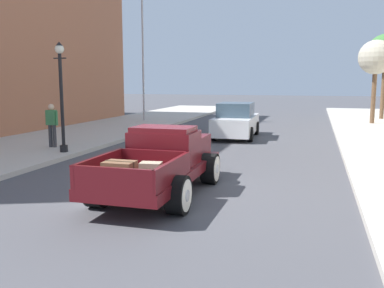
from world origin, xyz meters
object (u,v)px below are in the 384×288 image
Objects in this scene: street_lamp_near at (61,89)px; pedestrian_sidewalk_left at (52,123)px; hotrod_truck_maroon at (163,161)px; car_background_white at (236,121)px; flagpole at (146,31)px; street_tree_third at (376,58)px.

pedestrian_sidewalk_left is at bearing 140.74° from street_lamp_near.
car_background_white reaches higher than hotrod_truck_maroon.
pedestrian_sidewalk_left is 12.34m from flagpole.
pedestrian_sidewalk_left reaches higher than car_background_white.
street_tree_third reaches higher than street_lamp_near.
hotrod_truck_maroon is 17.98m from flagpole.
street_lamp_near is (1.03, -0.84, 1.30)m from pedestrian_sidewalk_left.
car_background_white is 8.38m from pedestrian_sidewalk_left.
pedestrian_sidewalk_left is (-6.02, -5.82, 0.32)m from car_background_white.
flagpole reaches higher than street_tree_third.
car_background_white is 0.89× the size of street_tree_third.
flagpole reaches higher than pedestrian_sidewalk_left.
flagpole is (-6.81, 5.57, 5.00)m from car_background_white.
street_tree_third is at bearing 47.82° from car_background_white.
flagpole is at bearing -171.67° from street_tree_third.
flagpole is (-0.79, 11.39, 4.68)m from pedestrian_sidewalk_left.
hotrod_truck_maroon is 1.01× the size of street_tree_third.
car_background_white is 0.48× the size of flagpole.
car_background_white is 10.12m from flagpole.
street_tree_third is (11.85, 14.23, 1.59)m from street_lamp_near.
hotrod_truck_maroon is 19.32m from street_tree_third.
street_tree_third reaches higher than pedestrian_sidewalk_left.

